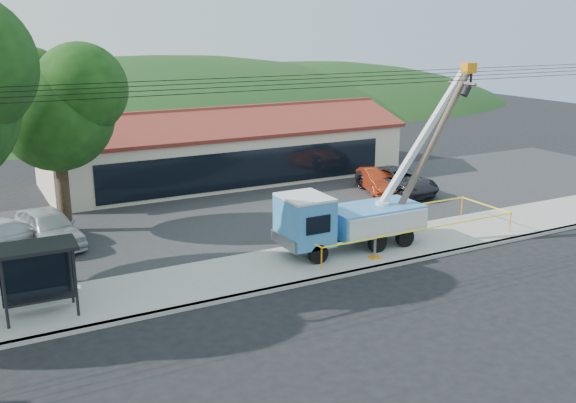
% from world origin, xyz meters
% --- Properties ---
extents(ground, '(120.00, 120.00, 0.00)m').
position_xyz_m(ground, '(0.00, 0.00, 0.00)').
color(ground, black).
rests_on(ground, ground).
extents(curb, '(60.00, 0.25, 0.15)m').
position_xyz_m(curb, '(0.00, 2.10, 0.07)').
color(curb, gray).
rests_on(curb, ground).
extents(sidewalk, '(60.00, 4.00, 0.15)m').
position_xyz_m(sidewalk, '(0.00, 4.00, 0.07)').
color(sidewalk, gray).
rests_on(sidewalk, ground).
extents(parking_lot, '(60.00, 12.00, 0.10)m').
position_xyz_m(parking_lot, '(0.00, 12.00, 0.05)').
color(parking_lot, '#28282B').
rests_on(parking_lot, ground).
extents(strip_mall, '(22.50, 8.53, 4.67)m').
position_xyz_m(strip_mall, '(4.00, 19.98, 1.88)').
color(strip_mall, beige).
rests_on(strip_mall, ground).
extents(tree_lot, '(6.30, 5.60, 8.94)m').
position_xyz_m(tree_lot, '(-7.00, 13.00, 6.21)').
color(tree_lot, '#332316').
rests_on(tree_lot, ground).
extents(hill_center, '(89.60, 64.00, 32.00)m').
position_xyz_m(hill_center, '(10.00, 55.00, 0.00)').
color(hill_center, '#183C16').
rests_on(hill_center, ground).
extents(hill_east, '(72.80, 52.00, 26.00)m').
position_xyz_m(hill_east, '(30.00, 55.00, 0.00)').
color(hill_east, '#183C16').
rests_on(hill_east, ground).
extents(utility_truck, '(9.64, 3.57, 7.85)m').
position_xyz_m(utility_truck, '(3.40, 4.49, 1.56)').
color(utility_truck, black).
rests_on(utility_truck, ground).
extents(leaning_pole, '(4.76, 1.69, 7.76)m').
position_xyz_m(leaning_pole, '(7.55, 4.24, 4.36)').
color(leaning_pole, brown).
rests_on(leaning_pole, ground).
extents(bus_shelter, '(2.63, 1.68, 2.49)m').
position_xyz_m(bus_shelter, '(-9.38, 3.84, 1.97)').
color(bus_shelter, black).
rests_on(bus_shelter, ground).
extents(caution_tape, '(10.46, 3.33, 0.96)m').
position_xyz_m(caution_tape, '(6.31, 4.49, 0.87)').
color(caution_tape, orange).
rests_on(caution_tape, ground).
extents(car_silver, '(2.85, 5.10, 1.64)m').
position_xyz_m(car_silver, '(-8.02, 11.22, 0.00)').
color(car_silver, '#B3B8BB').
rests_on(car_silver, ground).
extents(car_red, '(2.48, 4.32, 1.35)m').
position_xyz_m(car_red, '(10.56, 12.28, 0.00)').
color(car_red, maroon).
rests_on(car_red, ground).
extents(car_white, '(5.62, 4.39, 1.52)m').
position_xyz_m(car_white, '(-9.83, 11.10, 0.00)').
color(car_white, silver).
rests_on(car_white, ground).
extents(car_dark, '(3.10, 5.54, 1.46)m').
position_xyz_m(car_dark, '(11.44, 11.45, 0.00)').
color(car_dark, black).
rests_on(car_dark, ground).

